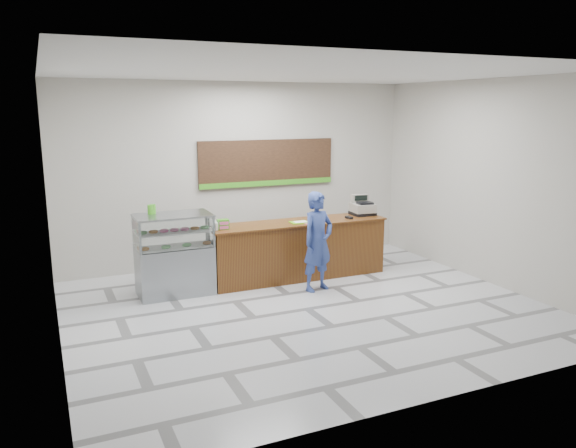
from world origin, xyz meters
name	(u,v)px	position (x,y,z in m)	size (l,w,h in m)	color
floor	(308,309)	(0.00, 0.00, 0.00)	(7.00, 7.00, 0.00)	silver
back_wall	(241,174)	(0.00, 3.00, 1.75)	(7.00, 7.00, 0.00)	#B8B4A9
ceiling	(310,72)	(0.00, 0.00, 3.50)	(7.00, 7.00, 0.00)	silver
sales_counter	(298,250)	(0.55, 1.55, 0.52)	(3.26, 0.76, 1.03)	brown
display_case	(174,254)	(-1.67, 1.55, 0.68)	(1.22, 0.72, 1.33)	gray
menu_board	(268,164)	(0.55, 2.96, 1.93)	(2.80, 0.06, 0.90)	black
cash_register	(362,207)	(1.94, 1.64, 1.17)	(0.44, 0.46, 0.37)	black
card_terminal	(349,218)	(1.52, 1.42, 1.05)	(0.08, 0.15, 0.04)	black
serving_tray	(300,222)	(0.54, 1.44, 1.04)	(0.33, 0.24, 0.02)	#72D010
napkin_box	(217,226)	(-0.95, 1.50, 1.09)	(0.14, 0.14, 0.12)	white
straw_cup	(214,224)	(-0.95, 1.68, 1.09)	(0.08, 0.08, 0.12)	silver
promo_box	(223,224)	(-0.86, 1.47, 1.11)	(0.19, 0.12, 0.17)	green
donut_decal	(308,223)	(0.65, 1.33, 1.03)	(0.17, 0.17, 0.00)	pink
green_cup_left	(153,209)	(-1.95, 1.75, 1.41)	(0.10, 0.10, 0.15)	green
green_cup_right	(151,210)	(-1.98, 1.73, 1.40)	(0.10, 0.10, 0.15)	green
customer	(318,241)	(0.56, 0.78, 0.83)	(0.61, 0.40, 1.67)	#2F438B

